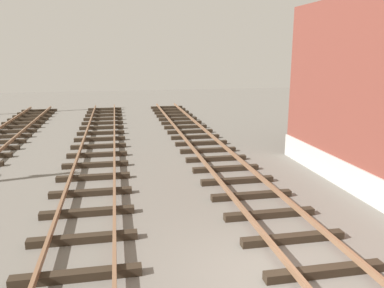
# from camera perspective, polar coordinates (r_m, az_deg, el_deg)

# --- Properties ---
(ground_plane) EXTENTS (80.00, 80.00, 0.00)m
(ground_plane) POSITION_cam_1_polar(r_m,az_deg,el_deg) (8.16, 12.70, -18.94)
(ground_plane) COLOR slate
(track_near_building) EXTENTS (2.50, 49.91, 0.32)m
(track_near_building) POSITION_cam_1_polar(r_m,az_deg,el_deg) (8.48, 18.86, -17.03)
(track_near_building) COLOR #2D2319
(track_near_building) RESTS_ON ground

